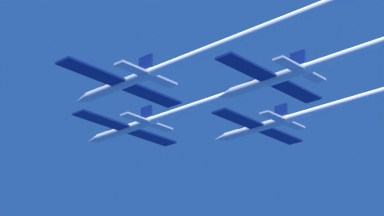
% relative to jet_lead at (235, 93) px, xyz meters
% --- Properties ---
extents(jet_lead, '(20.18, 74.22, 3.34)m').
position_rel_jet_lead_xyz_m(jet_lead, '(0.00, 0.00, 0.00)').
color(jet_lead, silver).
extents(jet_left_wing, '(20.18, 72.37, 3.34)m').
position_rel_jet_lead_xyz_m(jet_left_wing, '(-14.92, -14.23, -1.30)').
color(jet_left_wing, silver).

